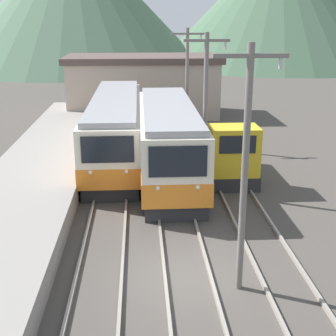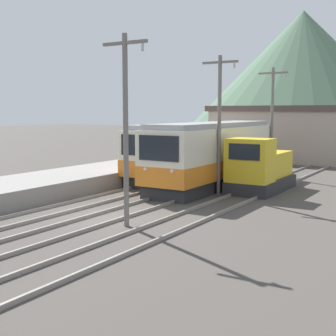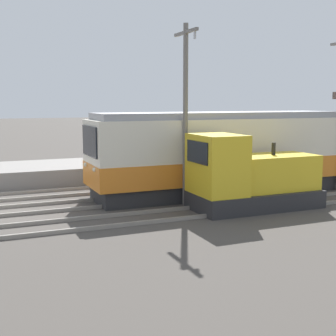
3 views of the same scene
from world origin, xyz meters
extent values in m
cube|color=gray|center=(3.92, 0.00, 0.07)|extent=(0.10, 60.00, 0.14)
cube|color=#28282B|center=(-2.60, 13.12, 0.35)|extent=(2.58, 13.60, 0.70)
cube|color=silver|center=(-2.60, 13.12, 2.02)|extent=(2.80, 14.16, 2.63)
cube|color=orange|center=(-2.60, 13.12, 1.17)|extent=(2.84, 14.20, 0.95)
cube|color=black|center=(-2.60, 6.01, 2.54)|extent=(2.24, 0.06, 1.16)
sphere|color=silver|center=(-3.37, 6.00, 1.54)|extent=(0.18, 0.18, 0.18)
sphere|color=silver|center=(-1.83, 6.00, 1.54)|extent=(0.18, 0.18, 0.18)
cube|color=#939399|center=(-2.60, 13.12, 3.47)|extent=(2.46, 13.60, 0.28)
cube|color=#28282B|center=(0.20, 9.78, 0.35)|extent=(2.58, 11.46, 0.70)
cube|color=silver|center=(0.20, 9.78, 2.09)|extent=(2.80, 11.93, 2.78)
cube|color=orange|center=(0.20, 9.78, 1.20)|extent=(2.84, 11.97, 1.00)
cube|color=black|center=(0.20, 3.78, 2.65)|extent=(2.24, 0.06, 1.22)
sphere|color=silver|center=(-0.57, 3.77, 1.59)|extent=(0.18, 0.18, 0.18)
sphere|color=silver|center=(0.97, 3.77, 1.59)|extent=(0.18, 0.18, 0.18)
cube|color=#939399|center=(0.20, 9.78, 3.62)|extent=(2.46, 11.46, 0.28)
cube|color=#28282B|center=(3.20, 9.74, 0.35)|extent=(2.40, 5.17, 0.70)
cube|color=gold|center=(3.20, 7.99, 1.85)|extent=(2.28, 1.65, 2.30)
cube|color=black|center=(3.20, 7.14, 2.36)|extent=(1.68, 0.04, 0.83)
cube|color=gold|center=(3.20, 10.57, 1.40)|extent=(1.92, 3.41, 1.40)
cylinder|color=black|center=(3.20, 10.57, 2.35)|extent=(0.16, 0.16, 0.50)
cylinder|color=slate|center=(1.70, 7.35, 3.63)|extent=(0.20, 0.20, 7.27)
cube|color=slate|center=(1.70, 7.35, 6.92)|extent=(2.00, 0.12, 0.12)
cylinder|color=#B2B2B7|center=(2.50, 7.35, 6.72)|extent=(0.10, 0.10, 0.30)
camera|label=1|loc=(-1.22, -13.10, 7.89)|focal=50.00mm
camera|label=2|loc=(12.35, -14.98, 4.43)|focal=50.00mm
camera|label=3|loc=(18.78, -0.66, 4.27)|focal=50.00mm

